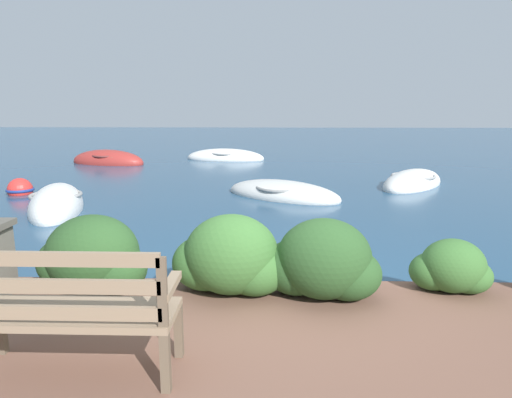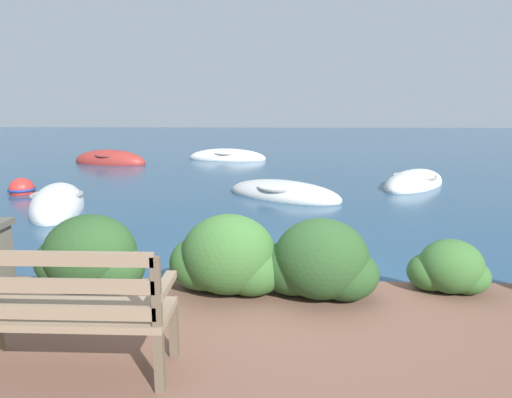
{
  "view_description": "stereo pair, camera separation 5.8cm",
  "coord_description": "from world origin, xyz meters",
  "px_view_note": "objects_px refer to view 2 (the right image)",
  "views": [
    {
      "loc": [
        -0.11,
        -4.52,
        2.01
      ],
      "look_at": [
        -0.35,
        3.26,
        0.42
      ],
      "focal_mm": 32.0,
      "sensor_mm": 36.0,
      "label": 1
    },
    {
      "loc": [
        -0.05,
        -4.52,
        2.01
      ],
      "look_at": [
        -0.35,
        3.26,
        0.42
      ],
      "focal_mm": 32.0,
      "sensor_mm": 36.0,
      "label": 2
    }
  ],
  "objects_px": {
    "rowboat_far": "(414,184)",
    "rowboat_outer": "(110,162)",
    "park_bench": "(65,308)",
    "rowboat_distant": "(227,158)",
    "mooring_buoy": "(22,190)",
    "rowboat_mid": "(284,194)",
    "rowboat_nearest": "(58,206)"
  },
  "relations": [
    {
      "from": "rowboat_far",
      "to": "rowboat_outer",
      "type": "relative_size",
      "value": 0.93
    },
    {
      "from": "park_bench",
      "to": "rowboat_nearest",
      "type": "distance_m",
      "value": 6.55
    },
    {
      "from": "rowboat_nearest",
      "to": "rowboat_mid",
      "type": "xyz_separation_m",
      "value": [
        4.47,
        1.55,
        -0.02
      ]
    },
    {
      "from": "rowboat_nearest",
      "to": "rowboat_outer",
      "type": "distance_m",
      "value": 7.52
    },
    {
      "from": "park_bench",
      "to": "mooring_buoy",
      "type": "relative_size",
      "value": 2.25
    },
    {
      "from": "rowboat_far",
      "to": "rowboat_outer",
      "type": "distance_m",
      "value": 10.36
    },
    {
      "from": "park_bench",
      "to": "rowboat_far",
      "type": "xyz_separation_m",
      "value": [
        4.96,
        8.88,
        -0.64
      ]
    },
    {
      "from": "mooring_buoy",
      "to": "rowboat_mid",
      "type": "bearing_deg",
      "value": -1.04
    },
    {
      "from": "rowboat_nearest",
      "to": "rowboat_mid",
      "type": "height_order",
      "value": "rowboat_nearest"
    },
    {
      "from": "rowboat_far",
      "to": "rowboat_outer",
      "type": "bearing_deg",
      "value": -76.44
    },
    {
      "from": "rowboat_distant",
      "to": "rowboat_nearest",
      "type": "bearing_deg",
      "value": -96.08
    },
    {
      "from": "rowboat_far",
      "to": "rowboat_distant",
      "type": "bearing_deg",
      "value": -98.88
    },
    {
      "from": "rowboat_mid",
      "to": "mooring_buoy",
      "type": "distance_m",
      "value": 6.11
    },
    {
      "from": "park_bench",
      "to": "mooring_buoy",
      "type": "xyz_separation_m",
      "value": [
        -4.51,
        7.52,
        -0.61
      ]
    },
    {
      "from": "rowboat_nearest",
      "to": "rowboat_distant",
      "type": "relative_size",
      "value": 0.88
    },
    {
      "from": "rowboat_far",
      "to": "rowboat_distant",
      "type": "height_order",
      "value": "rowboat_far"
    },
    {
      "from": "park_bench",
      "to": "rowboat_nearest",
      "type": "relative_size",
      "value": 0.49
    },
    {
      "from": "rowboat_outer",
      "to": "rowboat_mid",
      "type": "bearing_deg",
      "value": -28.68
    },
    {
      "from": "rowboat_nearest",
      "to": "rowboat_distant",
      "type": "bearing_deg",
      "value": -34.0
    },
    {
      "from": "rowboat_outer",
      "to": "rowboat_distant",
      "type": "height_order",
      "value": "rowboat_outer"
    },
    {
      "from": "rowboat_distant",
      "to": "rowboat_mid",
      "type": "bearing_deg",
      "value": -64.96
    },
    {
      "from": "park_bench",
      "to": "rowboat_far",
      "type": "bearing_deg",
      "value": 54.49
    },
    {
      "from": "mooring_buoy",
      "to": "rowboat_far",
      "type": "bearing_deg",
      "value": 8.21
    },
    {
      "from": "rowboat_far",
      "to": "mooring_buoy",
      "type": "relative_size",
      "value": 4.5
    },
    {
      "from": "rowboat_far",
      "to": "park_bench",
      "type": "bearing_deg",
      "value": 9.01
    },
    {
      "from": "rowboat_outer",
      "to": "mooring_buoy",
      "type": "bearing_deg",
      "value": -75.51
    },
    {
      "from": "rowboat_distant",
      "to": "mooring_buoy",
      "type": "height_order",
      "value": "rowboat_distant"
    },
    {
      "from": "rowboat_outer",
      "to": "rowboat_nearest",
      "type": "bearing_deg",
      "value": -62.78
    },
    {
      "from": "park_bench",
      "to": "rowboat_mid",
      "type": "xyz_separation_m",
      "value": [
        1.6,
        7.41,
        -0.65
      ]
    },
    {
      "from": "rowboat_mid",
      "to": "rowboat_nearest",
      "type": "bearing_deg",
      "value": -126.82
    },
    {
      "from": "rowboat_distant",
      "to": "rowboat_outer",
      "type": "bearing_deg",
      "value": -150.63
    },
    {
      "from": "park_bench",
      "to": "rowboat_far",
      "type": "distance_m",
      "value": 10.2
    }
  ]
}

